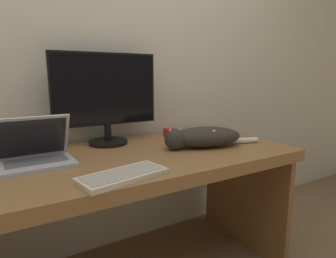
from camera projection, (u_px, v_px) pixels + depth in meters
wall_back at (97, 44)px, 1.67m from camera, size 6.40×0.06×2.60m
desk at (130, 181)px, 1.42m from camera, size 1.69×0.78×0.73m
monitor at (106, 97)px, 1.57m from camera, size 0.59×0.22×0.51m
laptop at (36, 155)px, 1.22m from camera, size 0.31×0.24×0.22m
external_keyboard at (123, 175)px, 1.07m from camera, size 0.36×0.21×0.02m
cat at (202, 137)px, 1.53m from camera, size 0.56×0.28×0.12m
small_toy at (169, 132)px, 1.80m from camera, size 0.06×0.06×0.06m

